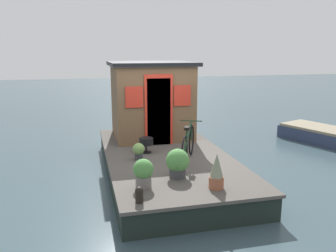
{
  "coord_description": "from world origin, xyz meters",
  "views": [
    {
      "loc": [
        -7.59,
        1.83,
        2.88
      ],
      "look_at": [
        -0.2,
        0.0,
        1.22
      ],
      "focal_mm": 36.86,
      "sensor_mm": 36.0,
      "label": 1
    }
  ],
  "objects": [
    {
      "name": "potted_plant_rosemary",
      "position": [
        -0.33,
        0.7,
        0.73
      ],
      "size": [
        0.27,
        0.27,
        0.38
      ],
      "color": "#38383D",
      "rests_on": "houseboat_deck"
    },
    {
      "name": "bicycle",
      "position": [
        -0.7,
        -0.32,
        0.9
      ],
      "size": [
        1.57,
        0.81,
        0.83
      ],
      "color": "black",
      "rests_on": "houseboat_deck"
    },
    {
      "name": "mooring_bollard",
      "position": [
        -2.52,
        1.04,
        0.66
      ],
      "size": [
        0.14,
        0.14,
        0.26
      ],
      "color": "black",
      "rests_on": "houseboat_deck"
    },
    {
      "name": "charcoal_grill",
      "position": [
        0.15,
        0.44,
        0.78
      ],
      "size": [
        0.33,
        0.33,
        0.36
      ],
      "color": "black",
      "rests_on": "houseboat_deck"
    },
    {
      "name": "potted_plant_ivy",
      "position": [
        -1.58,
        0.15,
        0.81
      ],
      "size": [
        0.45,
        0.45,
        0.56
      ],
      "color": "#38383D",
      "rests_on": "houseboat_deck"
    },
    {
      "name": "houseboat_cabin",
      "position": [
        1.71,
        0.0,
        1.56
      ],
      "size": [
        2.07,
        2.24,
        2.07
      ],
      "color": "brown",
      "rests_on": "houseboat_deck"
    },
    {
      "name": "dinghy_boat",
      "position": [
        1.39,
        -5.69,
        0.24
      ],
      "size": [
        3.41,
        2.26,
        0.48
      ],
      "color": "#2D3856",
      "rests_on": "ground_plane"
    },
    {
      "name": "ground_plane",
      "position": [
        0.0,
        0.0,
        0.0
      ],
      "size": [
        60.0,
        60.0,
        0.0
      ],
      "primitive_type": "plane",
      "color": "#384C54"
    },
    {
      "name": "potted_plant_basil",
      "position": [
        -1.9,
        0.87,
        0.79
      ],
      "size": [
        0.36,
        0.36,
        0.51
      ],
      "color": "slate",
      "rests_on": "houseboat_deck"
    },
    {
      "name": "houseboat_deck",
      "position": [
        0.0,
        0.0,
        0.26
      ],
      "size": [
        5.65,
        2.79,
        0.52
      ],
      "color": "#4C4742",
      "rests_on": "ground_plane"
    },
    {
      "name": "potted_plant_succulent",
      "position": [
        -2.27,
        -0.36,
        0.82
      ],
      "size": [
        0.26,
        0.26,
        0.63
      ],
      "color": "#935138",
      "rests_on": "houseboat_deck"
    }
  ]
}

